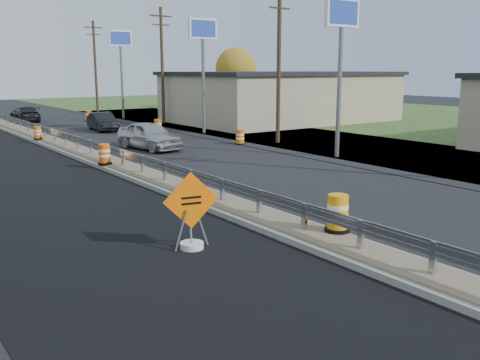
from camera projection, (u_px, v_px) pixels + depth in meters
ground at (191, 195)px, 19.32m from camera, size 140.00×140.00×0.00m
grass_verge_far at (441, 124)px, 44.41m from camera, size 40.00×120.00×0.03m
median at (106, 162)px, 25.66m from camera, size 1.60×55.00×0.23m
guardrail at (98, 147)px, 26.33m from camera, size 0.10×46.15×0.72m
retail_building_near at (281, 96)px, 46.78m from camera, size 18.50×12.50×4.27m
pylon_sign_south at (341, 28)px, 26.39m from camera, size 2.20×0.30×7.90m
pylon_sign_mid at (203, 39)px, 36.73m from camera, size 2.20×0.30×7.90m
pylon_sign_north at (120, 46)px, 47.86m from camera, size 2.20×0.30×7.90m
utility_pole_smid at (279, 61)px, 32.04m from camera, size 1.90×0.26×9.40m
utility_pole_nmid at (162, 63)px, 43.97m from camera, size 1.90×0.26×9.40m
utility_pole_north at (95, 65)px, 55.90m from camera, size 1.90×0.26×9.40m
tree_far_yellow at (236, 69)px, 60.29m from camera, size 4.62×4.62×6.86m
caution_sign at (192, 230)px, 13.45m from camera, size 1.41×0.60×1.99m
barrel_median_near at (338, 214)px, 14.17m from camera, size 0.68×0.68×1.00m
barrel_median_mid at (105, 154)px, 24.27m from camera, size 0.63×0.63×0.92m
barrel_median_far at (38, 133)px, 32.88m from camera, size 0.53×0.53×0.78m
barrel_shoulder_near at (240, 137)px, 32.27m from camera, size 0.61×0.61×0.89m
barrel_shoulder_mid at (158, 126)px, 38.15m from camera, size 0.67×0.67×0.98m
barrel_shoulder_far at (89, 116)px, 46.61m from camera, size 0.63×0.63×0.93m
car_silver at (150, 135)px, 30.29m from camera, size 2.44×4.81×1.57m
car_dark_mid at (103, 122)px, 39.54m from camera, size 1.81×4.17×1.33m
car_dark_far at (25, 114)px, 46.36m from camera, size 2.24×4.82×1.36m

